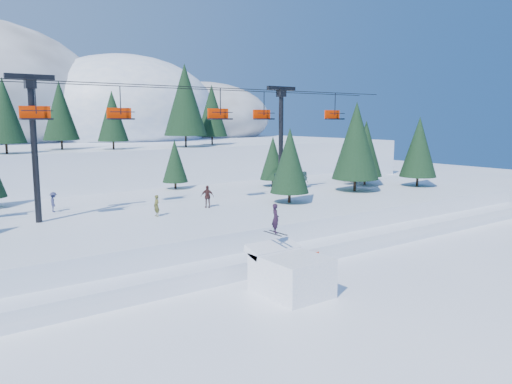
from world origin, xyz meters
TOP-DOWN VIEW (x-y plane):
  - ground at (0.00, 0.00)m, footprint 160.00×160.00m
  - mid_shelf at (0.00, 18.00)m, footprint 70.00×22.00m
  - berm at (0.00, 8.00)m, footprint 70.00×6.00m
  - jump_kicker at (0.51, 1.66)m, footprint 3.23×4.42m
  - chairlift at (1.87, 18.05)m, footprint 46.00×3.21m
  - conifer_stand at (2.95, 17.74)m, footprint 62.35×17.49m
  - distant_skiers at (1.87, 18.19)m, footprint 33.98×7.87m
  - banner_near at (4.58, 4.80)m, footprint 2.82×0.52m
  - banner_far at (10.97, 5.56)m, footprint 2.86×0.14m

SIDE VIEW (x-z plane):
  - ground at x=0.00m, z-range 0.00..0.00m
  - banner_near at x=4.58m, z-range 0.09..0.99m
  - banner_far at x=10.97m, z-range 0.09..0.99m
  - berm at x=0.00m, z-range 0.00..1.10m
  - jump_kicker at x=0.51m, z-range -1.25..3.66m
  - mid_shelf at x=0.00m, z-range 0.00..2.50m
  - distant_skiers at x=1.87m, z-range 2.46..4.31m
  - conifer_stand at x=2.95m, z-range 2.35..11.33m
  - chairlift at x=1.87m, z-range 4.18..14.46m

